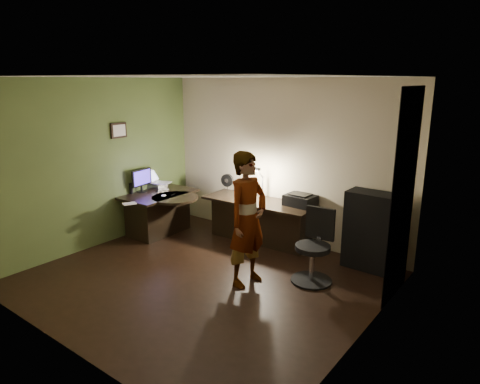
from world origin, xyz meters
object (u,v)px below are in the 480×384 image
Objects in this scene: desk_right at (258,221)px; desk_left at (160,213)px; office_chair at (313,247)px; cabinet at (372,231)px; person at (248,219)px; monitor at (141,184)px.

desk_left is at bearing -158.62° from desk_right.
office_chair is at bearing -31.05° from desk_right.
person is (-1.16, -1.44, 0.33)m from cabinet.
cabinet is at bearing 6.43° from monitor.
cabinet is at bearing 57.66° from office_chair.
desk_left is 1.78m from desk_right.
cabinet is 0.63× the size of person.
desk_right is 1.69× the size of cabinet.
monitor is 0.25× the size of person.
desk_right is at bearing 34.04° from person.
cabinet is 1.02m from office_chair.
person is at bearing -15.66° from desk_left.
desk_left is 0.61m from monitor.
office_chair is at bearing -46.82° from person.
desk_left is 2.80× the size of monitor.
monitor is at bearing -164.70° from cabinet.
desk_right is at bearing -175.10° from cabinet.
cabinet is (1.90, 0.12, 0.21)m from desk_right.
office_chair reaches higher than desk_right.
monitor is at bearing -159.03° from desk_right.
desk_left is 3.06m from office_chair.
desk_left is 0.67× the size of desk_right.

